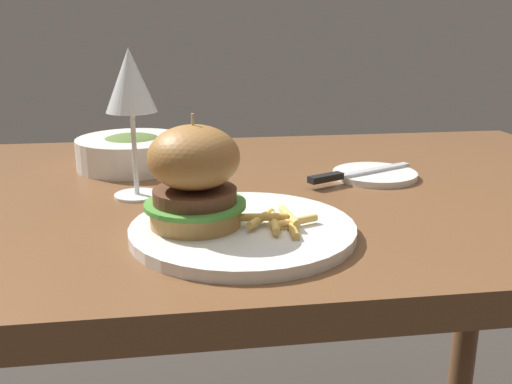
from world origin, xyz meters
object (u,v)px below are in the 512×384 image
(main_plate, at_px, (243,230))
(table_knife, at_px, (352,174))
(wine_glass, at_px, (130,86))
(burger_sandwich, at_px, (194,176))
(soup_bowl, at_px, (132,151))
(bread_plate, at_px, (375,175))

(main_plate, xyz_separation_m, table_knife, (0.20, 0.21, 0.01))
(main_plate, bearing_deg, wine_glass, 126.65)
(burger_sandwich, height_order, soup_bowl, burger_sandwich)
(bread_plate, relative_size, table_knife, 0.70)
(soup_bowl, bearing_deg, wine_glass, -84.81)
(table_knife, distance_m, soup_bowl, 0.38)
(wine_glass, bearing_deg, table_knife, 5.30)
(bread_plate, height_order, table_knife, table_knife)
(soup_bowl, bearing_deg, table_knife, -23.34)
(wine_glass, bearing_deg, main_plate, -53.35)
(main_plate, height_order, bread_plate, main_plate)
(burger_sandwich, relative_size, soup_bowl, 0.69)
(burger_sandwich, distance_m, soup_bowl, 0.37)
(burger_sandwich, distance_m, table_knife, 0.33)
(burger_sandwich, distance_m, bread_plate, 0.38)
(wine_glass, height_order, bread_plate, wine_glass)
(bread_plate, bearing_deg, wine_glass, -172.14)
(wine_glass, height_order, table_knife, wine_glass)
(main_plate, bearing_deg, burger_sandwich, 172.94)
(burger_sandwich, relative_size, bread_plate, 0.97)
(main_plate, bearing_deg, soup_bowl, 112.55)
(main_plate, relative_size, table_knife, 1.38)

